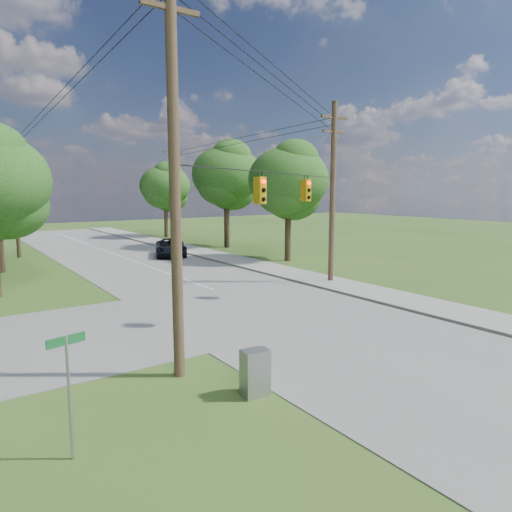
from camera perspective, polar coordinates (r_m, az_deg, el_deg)
ground at (r=16.31m, az=6.19°, el=-11.48°), size 140.00×140.00×0.00m
main_road at (r=21.23m, az=1.41°, el=-6.69°), size 10.00×100.00×0.03m
sidewalk_east at (r=25.64m, az=13.63°, el=-4.21°), size 2.60×100.00×0.12m
pole_sw at (r=13.19m, az=-10.18°, el=11.32°), size 2.00×0.32×12.00m
pole_ne at (r=27.27m, az=9.56°, el=8.10°), size 2.00×0.32×10.50m
pole_north_e at (r=45.70m, az=-10.23°, el=7.68°), size 2.00×0.32×10.00m
pole_north_w at (r=41.87m, az=-27.92°, el=6.82°), size 2.00×0.32×10.00m
power_lines at (r=26.11m, az=-8.30°, el=16.24°), size 13.93×29.62×4.93m
traffic_signals at (r=20.39m, az=3.70°, el=8.25°), size 4.91×3.27×1.05m
tree_e_near at (r=35.34m, az=4.07°, el=9.47°), size 6.20×6.20×8.81m
tree_e_mid at (r=43.86m, az=-3.73°, el=10.10°), size 6.60×6.60×9.64m
tree_e_far at (r=54.07m, az=-11.29°, el=8.56°), size 5.80×5.80×8.32m
car_main_north at (r=38.61m, az=-10.60°, el=1.07°), size 4.13×5.70×1.44m
control_cabinet at (r=12.61m, az=-0.11°, el=-14.39°), size 0.76×0.58×1.28m
street_name_sign at (r=10.22m, az=-22.39°, el=-14.28°), size 0.78×0.20×2.64m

